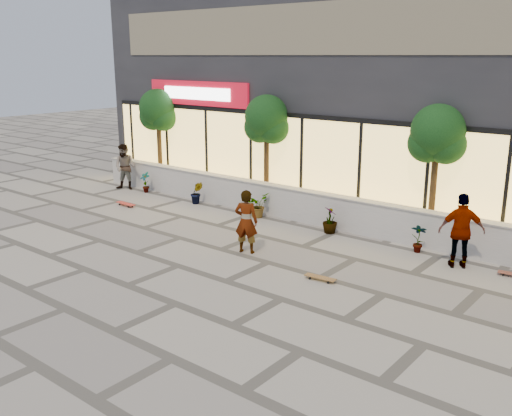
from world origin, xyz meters
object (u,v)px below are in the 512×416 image
Objects in this scene: skateboard_center at (320,278)px; skateboard_left at (126,204)px; skater_center at (246,222)px; skater_left at (125,167)px; tree_midwest at (267,122)px; tree_mideast at (437,137)px; tree_west at (158,112)px; skater_right_near at (462,231)px.

skateboard_center is 9.28m from skateboard_left.
skater_center is 0.96× the size of skater_left.
tree_midwest is at bearing -12.48° from skater_left.
tree_mideast is (6.00, 0.00, 0.00)m from tree_midwest.
tree_west reaches higher than skateboard_center.
tree_mideast is at bearing 19.51° from skateboard_left.
skater_center reaches higher than skateboard_center.
tree_mideast is at bearing -79.01° from skater_right_near.
tree_west is 2.24× the size of skater_center.
skater_right_near is at bearing -174.94° from skater_center.
skater_left reaches higher than skateboard_left.
tree_west reaches higher than skater_center.
skater_center is 5.51m from skater_right_near.
skateboard_center is 0.91× the size of skateboard_left.
tree_midwest is 5.33m from skater_center.
tree_west reaches higher than skater_right_near.
tree_west is at bearing 180.00° from tree_mideast.
skater_right_near is 2.17× the size of skateboard_left.
tree_midwest is at bearing -80.56° from skater_center.
tree_midwest reaches higher than skateboard_center.
skateboard_center is at bearing -7.31° from skateboard_left.
tree_midwest is (5.50, 0.00, 0.00)m from tree_west.
skateboard_center is at bearing -23.35° from tree_west.
tree_mideast is at bearing 74.34° from skateboard_center.
skater_right_near is (12.96, -1.67, -2.03)m from tree_west.
skateboard_left is (-9.16, 1.54, 0.01)m from skateboard_center.
tree_west is at bearing 180.00° from tree_midwest.
tree_west is 11.50m from tree_mideast.
skateboard_center is (11.22, -3.23, -0.83)m from skater_left.
tree_midwest is at bearing 40.39° from skateboard_left.
skater_center is 1.98× the size of skateboard_left.
skater_center is 9.00m from skater_left.
skater_left is at bearing 157.80° from skateboard_center.
tree_midwest is 1.00× the size of tree_mideast.
skateboard_left is (-9.93, -3.09, -2.90)m from tree_mideast.
tree_midwest is 2.16× the size of skater_left.
skater_left is at bearing 143.01° from skateboard_left.
skateboard_left is at bearing -23.15° from skater_right_near.
skater_left reaches higher than skater_center.
skater_left is 13.47m from skater_right_near.
tree_mideast reaches higher than skateboard_center.
skater_left is at bearing -173.35° from tree_mideast.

